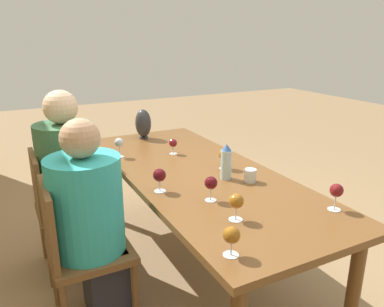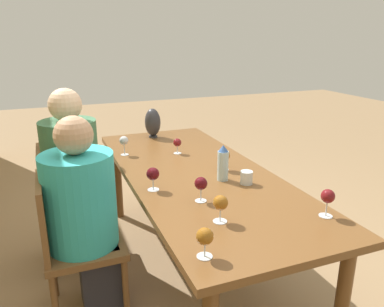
{
  "view_description": "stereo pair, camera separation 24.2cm",
  "coord_description": "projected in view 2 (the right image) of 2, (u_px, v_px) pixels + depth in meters",
  "views": [
    {
      "loc": [
        -2.03,
        1.09,
        1.6
      ],
      "look_at": [
        0.08,
        0.0,
        0.84
      ],
      "focal_mm": 35.0,
      "sensor_mm": 36.0,
      "label": 1
    },
    {
      "loc": [
        -2.13,
        0.87,
        1.6
      ],
      "look_at": [
        0.08,
        0.0,
        0.84
      ],
      "focal_mm": 35.0,
      "sensor_mm": 36.0,
      "label": 2
    }
  ],
  "objects": [
    {
      "name": "wine_glass_3",
      "position": [
        220.0,
        203.0,
        1.77
      ],
      "size": [
        0.07,
        0.07,
        0.14
      ],
      "color": "silver",
      "rests_on": "dining_table"
    },
    {
      "name": "wine_glass_2",
      "position": [
        205.0,
        237.0,
        1.49
      ],
      "size": [
        0.07,
        0.07,
        0.13
      ],
      "color": "silver",
      "rests_on": "dining_table"
    },
    {
      "name": "ground_plane",
      "position": [
        196.0,
        268.0,
        2.68
      ],
      "size": [
        14.0,
        14.0,
        0.0
      ],
      "primitive_type": "plane",
      "color": "#937551"
    },
    {
      "name": "chair_near",
      "position": [
        72.0,
        241.0,
        2.13
      ],
      "size": [
        0.44,
        0.44,
        0.86
      ],
      "color": "brown",
      "rests_on": "ground_plane"
    },
    {
      "name": "wine_glass_7",
      "position": [
        328.0,
        197.0,
        1.82
      ],
      "size": [
        0.07,
        0.07,
        0.14
      ],
      "color": "silver",
      "rests_on": "dining_table"
    },
    {
      "name": "person_near",
      "position": [
        84.0,
        214.0,
        2.11
      ],
      "size": [
        0.4,
        0.4,
        1.2
      ],
      "color": "#2D2D38",
      "rests_on": "ground_plane"
    },
    {
      "name": "wine_glass_4",
      "position": [
        124.0,
        141.0,
        2.76
      ],
      "size": [
        0.07,
        0.07,
        0.14
      ],
      "color": "silver",
      "rests_on": "dining_table"
    },
    {
      "name": "vase",
      "position": [
        153.0,
        123.0,
        3.23
      ],
      "size": [
        0.14,
        0.14,
        0.25
      ],
      "color": "#2D2D33",
      "rests_on": "dining_table"
    },
    {
      "name": "person_far",
      "position": [
        74.0,
        174.0,
        2.62
      ],
      "size": [
        0.38,
        0.38,
        1.27
      ],
      "color": "#2D2D38",
      "rests_on": "ground_plane"
    },
    {
      "name": "wine_glass_5",
      "position": [
        153.0,
        174.0,
        2.13
      ],
      "size": [
        0.07,
        0.07,
        0.14
      ],
      "color": "silver",
      "rests_on": "dining_table"
    },
    {
      "name": "wine_glass_1",
      "position": [
        177.0,
        143.0,
        2.8
      ],
      "size": [
        0.06,
        0.06,
        0.12
      ],
      "color": "silver",
      "rests_on": "dining_table"
    },
    {
      "name": "water_bottle",
      "position": [
        223.0,
        163.0,
        2.28
      ],
      "size": [
        0.07,
        0.07,
        0.22
      ],
      "color": "#ADCCD6",
      "rests_on": "dining_table"
    },
    {
      "name": "wine_glass_0",
      "position": [
        224.0,
        156.0,
        2.46
      ],
      "size": [
        0.08,
        0.08,
        0.14
      ],
      "color": "silver",
      "rests_on": "dining_table"
    },
    {
      "name": "water_tumbler",
      "position": [
        246.0,
        178.0,
        2.24
      ],
      "size": [
        0.07,
        0.07,
        0.08
      ],
      "color": "silver",
      "rests_on": "dining_table"
    },
    {
      "name": "wine_glass_6",
      "position": [
        201.0,
        184.0,
        1.99
      ],
      "size": [
        0.07,
        0.07,
        0.14
      ],
      "color": "silver",
      "rests_on": "dining_table"
    },
    {
      "name": "dining_table",
      "position": [
        196.0,
        182.0,
        2.48
      ],
      "size": [
        2.22,
        0.9,
        0.74
      ],
      "color": "brown",
      "rests_on": "ground_plane"
    },
    {
      "name": "chair_far",
      "position": [
        65.0,
        201.0,
        2.65
      ],
      "size": [
        0.44,
        0.44,
        0.86
      ],
      "color": "brown",
      "rests_on": "ground_plane"
    }
  ]
}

